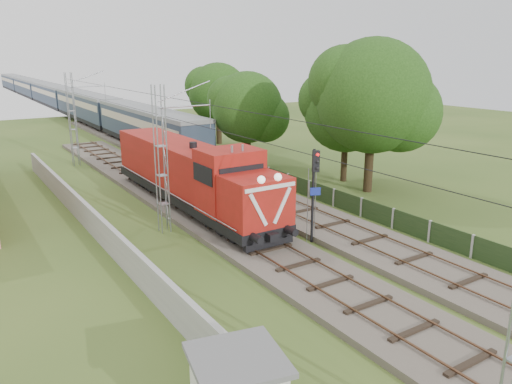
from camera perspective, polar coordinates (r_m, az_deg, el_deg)
ground at (r=20.40m, az=11.33°, el=-12.62°), size 140.00×140.00×0.00m
track_main at (r=25.30m, az=0.34°, el=-6.13°), size 4.20×70.00×0.45m
track_side at (r=38.41m, az=-3.92°, el=1.42°), size 4.20×80.00×0.45m
catenary at (r=27.18m, az=-10.68°, el=3.65°), size 3.31×70.00×8.00m
boundary_wall at (r=26.99m, az=-17.34°, el=-4.17°), size 0.25×40.00×1.50m
fence at (r=27.54m, az=19.22°, el=-4.27°), size 0.12×32.00×1.20m
locomotive at (r=31.22m, az=-7.48°, el=2.09°), size 3.16×18.02×4.57m
coach_rake at (r=97.29m, az=-22.29°, el=10.31°), size 3.15×117.79×3.64m
signal_post at (r=25.34m, az=6.71°, el=1.43°), size 0.52×0.42×4.94m
tree_a at (r=35.53m, az=13.36°, el=10.49°), size 8.23×7.84×10.67m
tree_b at (r=38.37m, az=10.42°, el=9.16°), size 6.72×6.40×8.71m
tree_c at (r=42.60m, az=-0.91°, el=9.55°), size 6.30×6.00×8.16m
tree_d at (r=54.46m, az=-4.26°, el=11.15°), size 6.68×6.37×8.66m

